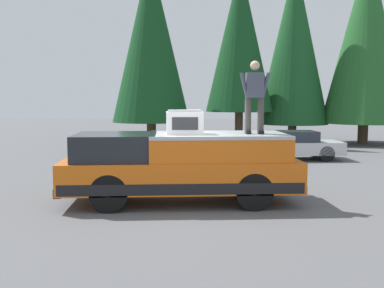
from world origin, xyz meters
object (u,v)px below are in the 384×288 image
object	(u,v)px
person_on_truck_bed	(255,95)
compressor_unit	(184,122)
pickup_truck	(181,166)
parked_car_silver	(290,145)

from	to	relation	value
person_on_truck_bed	compressor_unit	bearing A→B (deg)	89.81
pickup_truck	parked_car_silver	size ratio (longest dim) A/B	1.35
pickup_truck	parked_car_silver	distance (m)	8.85
pickup_truck	compressor_unit	bearing A→B (deg)	-153.38
compressor_unit	parked_car_silver	world-z (taller)	compressor_unit
pickup_truck	compressor_unit	xyz separation A→B (m)	(-0.16, -0.08, 1.05)
compressor_unit	person_on_truck_bed	size ratio (longest dim) A/B	0.50
person_on_truck_bed	pickup_truck	bearing A→B (deg)	84.56
compressor_unit	person_on_truck_bed	bearing A→B (deg)	-90.19
pickup_truck	person_on_truck_bed	world-z (taller)	person_on_truck_bed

